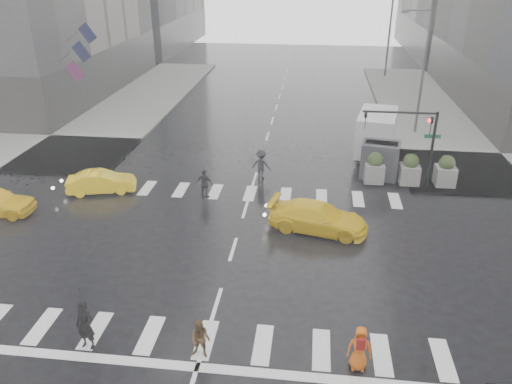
# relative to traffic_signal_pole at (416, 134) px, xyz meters

# --- Properties ---
(ground) EXTENTS (120.00, 120.00, 0.00)m
(ground) POSITION_rel_traffic_signal_pole_xyz_m (-9.01, -8.01, -3.22)
(ground) COLOR black
(ground) RESTS_ON ground
(sidewalk_nw) EXTENTS (35.00, 35.00, 0.15)m
(sidewalk_nw) POSITION_rel_traffic_signal_pole_xyz_m (-28.51, 9.49, -3.14)
(sidewalk_nw) COLOR slate
(sidewalk_nw) RESTS_ON ground
(road_markings) EXTENTS (18.00, 48.00, 0.01)m
(road_markings) POSITION_rel_traffic_signal_pole_xyz_m (-9.01, -8.01, -3.21)
(road_markings) COLOR silver
(road_markings) RESTS_ON ground
(traffic_signal_pole) EXTENTS (4.45, 0.42, 4.50)m
(traffic_signal_pole) POSITION_rel_traffic_signal_pole_xyz_m (0.00, 0.00, 0.00)
(traffic_signal_pole) COLOR black
(traffic_signal_pole) RESTS_ON ground
(street_lamp_near) EXTENTS (2.15, 0.22, 9.00)m
(street_lamp_near) POSITION_rel_traffic_signal_pole_xyz_m (1.86, 9.99, 1.73)
(street_lamp_near) COLOR #59595B
(street_lamp_near) RESTS_ON ground
(street_lamp_far) EXTENTS (2.15, 0.22, 9.00)m
(street_lamp_far) POSITION_rel_traffic_signal_pole_xyz_m (1.86, 29.99, 1.73)
(street_lamp_far) COLOR #59595B
(street_lamp_far) RESTS_ON ground
(planter_west) EXTENTS (1.10, 1.10, 1.80)m
(planter_west) POSITION_rel_traffic_signal_pole_xyz_m (-2.01, 0.19, -2.23)
(planter_west) COLOR slate
(planter_west) RESTS_ON ground
(planter_mid) EXTENTS (1.10, 1.10, 1.80)m
(planter_mid) POSITION_rel_traffic_signal_pole_xyz_m (-0.01, 0.19, -2.23)
(planter_mid) COLOR slate
(planter_mid) RESTS_ON ground
(planter_east) EXTENTS (1.10, 1.10, 1.80)m
(planter_east) POSITION_rel_traffic_signal_pole_xyz_m (1.99, 0.19, -2.23)
(planter_east) COLOR slate
(planter_east) RESTS_ON ground
(flag_cluster) EXTENTS (2.87, 3.06, 4.69)m
(flag_cluster) POSITION_rel_traffic_signal_pole_xyz_m (-24.09, 10.49, 2.42)
(flag_cluster) COLOR #59595B
(flag_cluster) RESTS_ON ground
(pedestrian_black) EXTENTS (1.10, 1.12, 2.43)m
(pedestrian_black) POSITION_rel_traffic_signal_pole_xyz_m (-12.89, -14.81, -1.65)
(pedestrian_black) COLOR black
(pedestrian_black) RESTS_ON ground
(pedestrian_brown) EXTENTS (0.76, 0.63, 1.42)m
(pedestrian_brown) POSITION_rel_traffic_signal_pole_xyz_m (-8.98, -14.78, -2.51)
(pedestrian_brown) COLOR #4D361B
(pedestrian_brown) RESTS_ON ground
(pedestrian_orange) EXTENTS (0.79, 0.52, 1.59)m
(pedestrian_orange) POSITION_rel_traffic_signal_pole_xyz_m (-3.85, -14.70, -2.41)
(pedestrian_orange) COLOR #CC510E
(pedestrian_orange) RESTS_ON ground
(pedestrian_far_a) EXTENTS (1.15, 0.90, 1.71)m
(pedestrian_far_a) POSITION_rel_traffic_signal_pole_xyz_m (-11.38, -2.87, -2.36)
(pedestrian_far_a) COLOR black
(pedestrian_far_a) RESTS_ON ground
(pedestrian_far_b) EXTENTS (1.30, 0.92, 1.81)m
(pedestrian_far_b) POSITION_rel_traffic_signal_pole_xyz_m (-8.61, 0.14, -2.31)
(pedestrian_far_b) COLOR black
(pedestrian_far_b) RESTS_ON ground
(taxi_mid) EXTENTS (3.98, 2.33, 1.24)m
(taxi_mid) POSITION_rel_traffic_signal_pole_xyz_m (-17.34, -2.81, -2.60)
(taxi_mid) COLOR yellow
(taxi_mid) RESTS_ON ground
(taxi_rear) EXTENTS (4.54, 2.77, 1.39)m
(taxi_rear) POSITION_rel_traffic_signal_pole_xyz_m (-5.20, -5.76, -2.52)
(taxi_rear) COLOR yellow
(taxi_rear) RESTS_ON ground
(box_truck) EXTENTS (2.24, 5.97, 3.17)m
(box_truck) POSITION_rel_traffic_signal_pole_xyz_m (-1.62, 3.26, -1.52)
(box_truck) COLOR #B8B8BB
(box_truck) RESTS_ON ground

